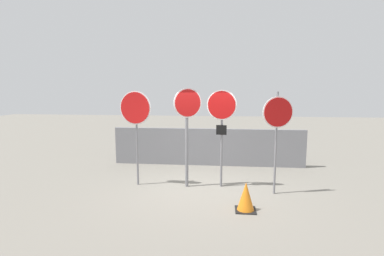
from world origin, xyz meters
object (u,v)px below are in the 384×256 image
(stop_sign_2, at_px, (222,115))
(stop_sign_3, at_px, (278,119))
(stop_sign_1, at_px, (187,118))
(traffic_cone_0, at_px, (246,197))
(stop_sign_0, at_px, (135,113))

(stop_sign_2, relative_size, stop_sign_3, 1.02)
(stop_sign_1, relative_size, traffic_cone_0, 4.15)
(stop_sign_1, bearing_deg, traffic_cone_0, -73.31)
(stop_sign_1, bearing_deg, stop_sign_3, -37.09)
(stop_sign_0, xyz_separation_m, stop_sign_3, (3.59, -0.34, -0.07))
(stop_sign_2, bearing_deg, stop_sign_3, -7.59)
(stop_sign_2, distance_m, traffic_cone_0, 2.27)
(stop_sign_1, relative_size, stop_sign_2, 1.02)
(stop_sign_0, height_order, stop_sign_2, stop_sign_2)
(stop_sign_0, relative_size, traffic_cone_0, 4.03)
(stop_sign_2, xyz_separation_m, stop_sign_3, (1.34, -0.41, -0.06))
(stop_sign_0, xyz_separation_m, stop_sign_2, (2.26, 0.07, -0.02))
(stop_sign_1, xyz_separation_m, traffic_cone_0, (1.42, -1.41, -1.53))
(stop_sign_1, distance_m, traffic_cone_0, 2.52)
(traffic_cone_0, bearing_deg, stop_sign_3, 53.46)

